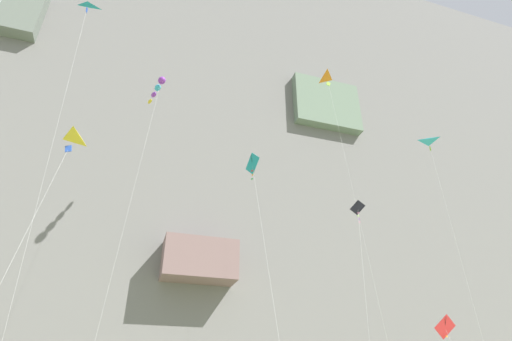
# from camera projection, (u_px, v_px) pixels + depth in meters

# --- Properties ---
(cliff_face) EXTENTS (180.00, 24.05, 78.66)m
(cliff_face) POSITION_uv_depth(u_px,v_px,m) (196.00, 138.00, 65.14)
(cliff_face) COLOR slate
(cliff_face) RESTS_ON ground
(kite_delta_high_center) EXTENTS (2.25, 3.49, 16.30)m
(kite_delta_high_center) POSITION_uv_depth(u_px,v_px,m) (59.00, 150.00, 24.74)
(kite_delta_high_center) COLOR yellow
(kite_delta_high_center) RESTS_ON ground
(kite_delta_mid_left) EXTENTS (2.74, 2.21, 33.55)m
(kite_delta_mid_left) POSITION_uv_depth(u_px,v_px,m) (333.00, 89.00, 44.79)
(kite_delta_mid_left) COLOR orange
(kite_delta_mid_left) RESTS_ON ground
(kite_delta_low_left) EXTENTS (2.02, 2.55, 22.58)m
(kite_delta_low_left) POSITION_uv_depth(u_px,v_px,m) (431.00, 156.00, 36.55)
(kite_delta_low_left) COLOR #38B2D1
(kite_delta_low_left) RESTS_ON ground
(kite_diamond_low_right) EXTENTS (3.50, 3.54, 17.98)m
(kite_diamond_low_right) POSITION_uv_depth(u_px,v_px,m) (359.00, 219.00, 34.81)
(kite_diamond_low_right) COLOR black
(kite_diamond_low_right) RESTS_ON ground
(kite_diamond_near_cliff) EXTENTS (0.79, 6.86, 20.08)m
(kite_diamond_near_cliff) POSITION_uv_depth(u_px,v_px,m) (253.00, 170.00, 32.15)
(kite_diamond_near_cliff) COLOR teal
(kite_diamond_near_cliff) RESTS_ON ground
(kite_diamond_upper_right) EXTENTS (3.03, 5.36, 9.42)m
(kite_diamond_upper_right) POSITION_uv_depth(u_px,v_px,m) (446.00, 328.00, 37.67)
(kite_diamond_upper_right) COLOR red
(kite_diamond_upper_right) RESTS_ON ground
(kite_windsock_mid_center) EXTENTS (2.71, 5.85, 31.57)m
(kite_windsock_mid_center) POSITION_uv_depth(u_px,v_px,m) (158.00, 88.00, 42.12)
(kite_windsock_mid_center) COLOR purple
(kite_windsock_mid_center) RESTS_ON ground
(kite_delta_front_field) EXTENTS (2.28, 1.39, 34.81)m
(kite_delta_front_field) POSITION_uv_depth(u_px,v_px,m) (85.00, 12.00, 37.10)
(kite_delta_front_field) COLOR teal
(kite_delta_front_field) RESTS_ON ground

